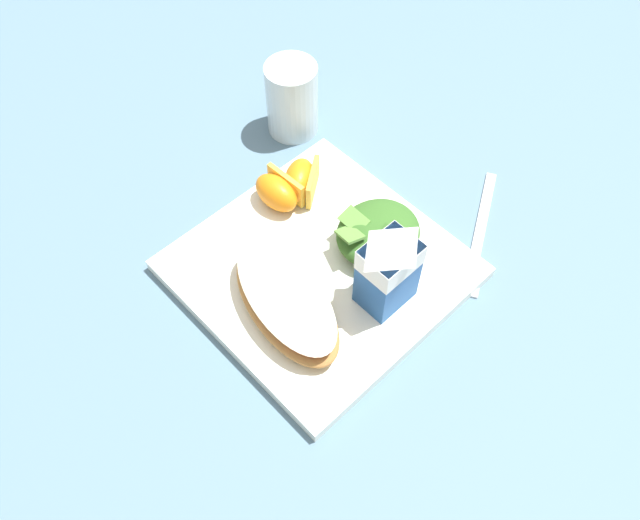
# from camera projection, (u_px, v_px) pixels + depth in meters

# --- Properties ---
(ground) EXTENTS (3.00, 3.00, 0.00)m
(ground) POSITION_uv_depth(u_px,v_px,m) (320.00, 273.00, 0.75)
(ground) COLOR slate
(white_plate) EXTENTS (0.28, 0.28, 0.02)m
(white_plate) POSITION_uv_depth(u_px,v_px,m) (320.00, 269.00, 0.74)
(white_plate) COLOR white
(white_plate) RESTS_ON ground
(cheesy_pizza_bread) EXTENTS (0.11, 0.18, 0.04)m
(cheesy_pizza_bread) POSITION_uv_depth(u_px,v_px,m) (286.00, 301.00, 0.69)
(cheesy_pizza_bread) COLOR #A87038
(cheesy_pizza_bread) RESTS_ON white_plate
(green_salad_pile) EXTENTS (0.10, 0.09, 0.05)m
(green_salad_pile) POSITION_uv_depth(u_px,v_px,m) (378.00, 233.00, 0.73)
(green_salad_pile) COLOR #336023
(green_salad_pile) RESTS_ON white_plate
(milk_carton) EXTENTS (0.06, 0.04, 0.11)m
(milk_carton) POSITION_uv_depth(u_px,v_px,m) (389.00, 266.00, 0.66)
(milk_carton) COLOR #23569E
(milk_carton) RESTS_ON white_plate
(orange_wedge_front) EXTENTS (0.07, 0.06, 0.04)m
(orange_wedge_front) POSITION_uv_depth(u_px,v_px,m) (301.00, 180.00, 0.78)
(orange_wedge_front) COLOR orange
(orange_wedge_front) RESTS_ON white_plate
(orange_wedge_middle) EXTENTS (0.04, 0.06, 0.04)m
(orange_wedge_middle) POSITION_uv_depth(u_px,v_px,m) (277.00, 192.00, 0.77)
(orange_wedge_middle) COLOR orange
(orange_wedge_middle) RESTS_ON white_plate
(metal_fork) EXTENTS (0.17, 0.11, 0.01)m
(metal_fork) POSITION_uv_depth(u_px,v_px,m) (478.00, 241.00, 0.77)
(metal_fork) COLOR silver
(metal_fork) RESTS_ON ground
(drinking_clear_cup) EXTENTS (0.07, 0.07, 0.10)m
(drinking_clear_cup) POSITION_uv_depth(u_px,v_px,m) (292.00, 99.00, 0.84)
(drinking_clear_cup) COLOR silver
(drinking_clear_cup) RESTS_ON ground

